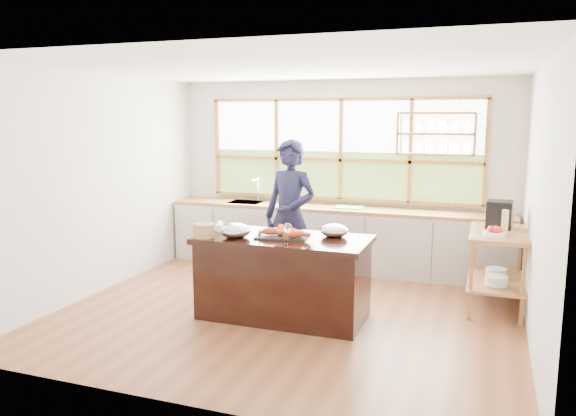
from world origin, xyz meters
The scene contains 18 objects.
ground_plane centered at (0.00, 0.00, 0.00)m, with size 5.00×5.00×0.00m, color brown.
room_shell centered at (0.02, 0.51, 1.75)m, with size 5.02×4.52×2.71m.
back_counter centered at (-0.02, 1.94, 0.45)m, with size 4.90×0.63×0.90m.
right_shelf_unit centered at (2.19, 0.89, 0.60)m, with size 0.62×1.10×0.90m.
island centered at (0.00, -0.20, 0.45)m, with size 1.85×0.90×0.90m.
cook centered at (-0.25, 0.73, 0.95)m, with size 0.70×0.46×1.91m, color #171833.
potted_plant centered at (-0.72, 2.00, 1.03)m, with size 0.14×0.09×0.26m, color slate.
cutting_board centered at (0.20, 1.94, 0.91)m, with size 0.40×0.30×0.01m, color #5BCC4F.
espresso_machine centered at (2.19, 1.12, 1.06)m, with size 0.28×0.30×0.32m, color black.
wine_bottle centered at (2.24, 0.69, 1.04)m, with size 0.07×0.07×0.28m, color #BAC461.
fruit_bowl centered at (2.14, 0.61, 0.94)m, with size 0.24×0.24×0.11m.
slate_board centered at (-0.01, -0.19, 0.91)m, with size 0.55×0.40×0.02m, color black.
lobster_pile centered at (0.01, -0.19, 0.96)m, with size 0.52×0.44×0.08m.
mixing_bowl_left centered at (-0.48, -0.38, 0.97)m, with size 0.33×0.33×0.16m, color #ADAFB4.
mixing_bowl_right centered at (0.51, 0.01, 0.96)m, with size 0.30×0.30×0.15m, color #ADAFB4.
wine_glass centered at (0.17, -0.52, 1.06)m, with size 0.08×0.08×0.22m.
wicker_basket centered at (-0.80, -0.50, 0.97)m, with size 0.23×0.23×0.15m, color tan.
parchment_roll centered at (-0.83, -0.08, 0.94)m, with size 0.08×0.08×0.30m, color white.
Camera 1 is at (2.05, -5.74, 2.19)m, focal length 35.00 mm.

